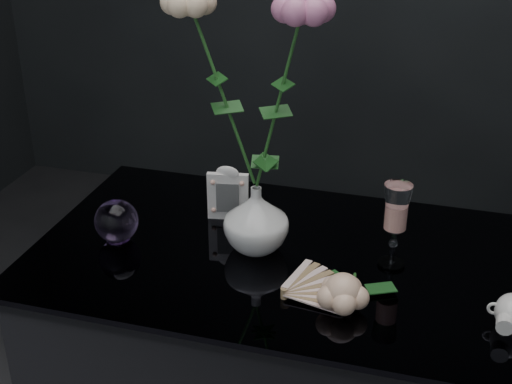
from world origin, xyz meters
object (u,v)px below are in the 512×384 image
(picture_frame, at_px, (228,193))
(loose_rose, at_px, (343,292))
(wine_glass, at_px, (395,226))
(vase, at_px, (256,219))
(paperweight, at_px, (116,221))

(picture_frame, relative_size, loose_rose, 0.62)
(wine_glass, relative_size, picture_frame, 1.39)
(vase, relative_size, paperweight, 1.52)
(picture_frame, height_order, paperweight, picture_frame)
(wine_glass, bearing_deg, paperweight, -173.82)
(paperweight, height_order, loose_rose, paperweight)
(vase, distance_m, loose_rose, 0.25)
(paperweight, distance_m, loose_rose, 0.48)
(loose_rose, bearing_deg, wine_glass, 71.34)
(wine_glass, distance_m, loose_rose, 0.18)
(wine_glass, distance_m, picture_frame, 0.37)
(vase, xyz_separation_m, paperweight, (-0.27, -0.05, -0.02))
(picture_frame, bearing_deg, paperweight, -151.34)
(vase, height_order, paperweight, vase)
(vase, bearing_deg, loose_rose, -37.44)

